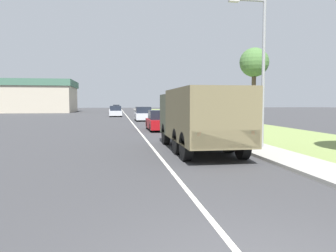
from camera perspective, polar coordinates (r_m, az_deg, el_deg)
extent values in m
plane|color=#38383A|center=(43.61, -6.86, 1.33)|extent=(180.00, 180.00, 0.00)
cube|color=silver|center=(43.61, -6.86, 1.33)|extent=(0.12, 120.00, 0.00)
cube|color=#9E9B93|center=(44.01, -1.00, 1.46)|extent=(1.80, 120.00, 0.12)
cube|color=olive|center=(44.84, 4.58, 1.43)|extent=(7.00, 120.00, 0.02)
cube|color=#474C38|center=(16.68, 3.20, 2.14)|extent=(2.44, 2.01, 1.95)
cube|color=brown|center=(13.20, 6.50, 1.93)|extent=(2.44, 5.16, 2.10)
cube|color=#474C38|center=(10.84, 10.06, -2.30)|extent=(2.32, 0.10, 0.60)
cube|color=red|center=(10.54, 5.40, -1.35)|extent=(0.12, 0.06, 0.12)
cube|color=red|center=(11.13, 14.57, -1.17)|extent=(0.12, 0.06, 0.12)
cylinder|color=black|center=(16.45, -0.39, -1.38)|extent=(0.30, 1.05, 1.05)
cylinder|color=black|center=(16.91, 6.81, -1.26)|extent=(0.30, 1.05, 1.05)
cylinder|color=black|center=(11.78, 3.12, -3.57)|extent=(0.30, 1.05, 1.05)
cylinder|color=black|center=(12.41, 12.84, -3.28)|extent=(0.30, 1.05, 1.05)
cylinder|color=black|center=(13.29, 1.71, -2.70)|extent=(0.30, 1.05, 1.05)
cylinder|color=black|center=(13.85, 10.46, -2.49)|extent=(0.30, 1.05, 1.05)
cube|color=maroon|center=(24.62, -1.46, 0.40)|extent=(1.77, 4.13, 0.66)
cube|color=black|center=(24.67, -1.49, 1.97)|extent=(1.55, 1.86, 0.68)
cylinder|color=black|center=(25.85, -3.56, 0.16)|extent=(0.20, 0.64, 0.64)
cylinder|color=black|center=(26.05, -0.14, 0.20)|extent=(0.20, 0.64, 0.64)
cylinder|color=black|center=(23.23, -2.94, -0.28)|extent=(0.20, 0.64, 0.64)
cylinder|color=black|center=(23.45, 0.87, -0.24)|extent=(0.20, 0.64, 0.64)
cube|color=#B7BABF|center=(37.55, -4.31, 1.71)|extent=(1.89, 3.98, 0.71)
cube|color=black|center=(37.61, -4.32, 2.80)|extent=(1.66, 1.79, 0.72)
cylinder|color=black|center=(38.77, -5.70, 1.46)|extent=(0.20, 0.64, 0.64)
cylinder|color=black|center=(38.91, -3.22, 1.49)|extent=(0.20, 0.64, 0.64)
cylinder|color=black|center=(36.23, -5.47, 1.28)|extent=(0.20, 0.64, 0.64)
cylinder|color=black|center=(36.38, -2.81, 1.31)|extent=(0.20, 0.64, 0.64)
cube|color=#B7BABF|center=(49.77, -9.10, 2.25)|extent=(1.84, 4.60, 0.70)
cube|color=black|center=(49.84, -9.11, 3.06)|extent=(1.62, 2.07, 0.71)
cylinder|color=black|center=(51.25, -10.01, 2.06)|extent=(0.20, 0.64, 0.64)
cylinder|color=black|center=(51.25, -8.18, 2.08)|extent=(0.20, 0.64, 0.64)
cylinder|color=black|center=(48.31, -10.07, 1.94)|extent=(0.20, 0.64, 0.64)
cylinder|color=black|center=(48.31, -8.12, 1.96)|extent=(0.20, 0.64, 0.64)
cube|color=silver|center=(65.57, -9.38, 2.65)|extent=(1.83, 4.85, 0.61)
cube|color=black|center=(65.65, -9.38, 3.19)|extent=(1.61, 2.18, 0.64)
cylinder|color=black|center=(67.13, -10.06, 2.53)|extent=(0.20, 0.64, 0.64)
cylinder|color=black|center=(67.13, -8.67, 2.55)|extent=(0.20, 0.64, 0.64)
cylinder|color=black|center=(64.03, -10.11, 2.46)|extent=(0.20, 0.64, 0.64)
cylinder|color=black|center=(64.02, -8.65, 2.48)|extent=(0.20, 0.64, 0.64)
cube|color=tan|center=(80.41, -9.00, 2.94)|extent=(1.78, 4.67, 0.68)
cube|color=black|center=(80.50, -9.00, 3.43)|extent=(1.56, 2.10, 0.70)
cylinder|color=black|center=(81.91, -9.55, 2.81)|extent=(0.20, 0.64, 0.64)
cylinder|color=black|center=(81.92, -8.45, 2.83)|extent=(0.20, 0.64, 0.64)
cylinder|color=black|center=(78.92, -9.57, 2.77)|extent=(0.20, 0.64, 0.64)
cylinder|color=black|center=(78.93, -8.42, 2.78)|extent=(0.20, 0.64, 0.64)
cylinder|color=gray|center=(15.13, 16.26, 8.80)|extent=(0.14, 0.14, 6.52)
cylinder|color=gray|center=(15.43, 14.00, 20.52)|extent=(1.40, 0.11, 0.11)
cube|color=#B2B2AD|center=(15.18, 11.39, 20.73)|extent=(0.44, 0.24, 0.16)
cylinder|color=#4C3D2D|center=(30.04, 14.67, 4.69)|extent=(0.38, 0.38, 4.91)
sphere|color=#477038|center=(30.25, 14.78, 10.68)|extent=(2.55, 2.55, 2.55)
cube|color=#B2A893|center=(76.32, -22.58, 4.26)|extent=(17.27, 13.99, 5.43)
cube|color=#3D6651|center=(76.43, -22.65, 6.80)|extent=(17.96, 14.55, 1.36)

